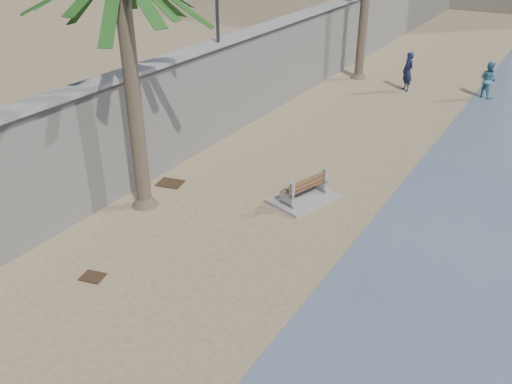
% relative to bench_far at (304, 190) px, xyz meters
% --- Properties ---
extents(seawall, '(0.45, 70.00, 3.50)m').
position_rel_bench_far_xyz_m(seawall, '(-5.01, 10.77, 1.40)').
color(seawall, gray).
rests_on(seawall, ground_plane).
extents(wall_cap, '(0.80, 70.00, 0.12)m').
position_rel_bench_far_xyz_m(wall_cap, '(-5.01, 10.77, 3.20)').
color(wall_cap, gray).
rests_on(wall_cap, seawall).
extents(bench_far, '(1.82, 2.23, 0.81)m').
position_rel_bench_far_xyz_m(bench_far, '(0.00, 0.00, 0.00)').
color(bench_far, gray).
rests_on(bench_far, ground_plane).
extents(person_a, '(0.90, 0.89, 2.10)m').
position_rel_bench_far_xyz_m(person_a, '(-0.79, 12.31, 0.70)').
color(person_a, '#151B3A').
rests_on(person_a, ground_plane).
extents(person_b, '(1.11, 1.04, 1.84)m').
position_rel_bench_far_xyz_m(person_b, '(2.67, 13.18, 0.57)').
color(person_b, teal).
rests_on(person_b, ground_plane).
extents(debris_c, '(0.91, 0.79, 0.03)m').
position_rel_bench_far_xyz_m(debris_c, '(-4.12, -1.23, -0.34)').
color(debris_c, '#382616').
rests_on(debris_c, ground_plane).
extents(debris_d, '(0.62, 0.54, 0.03)m').
position_rel_bench_far_xyz_m(debris_d, '(-2.55, -6.04, -0.34)').
color(debris_d, '#382616').
rests_on(debris_d, ground_plane).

